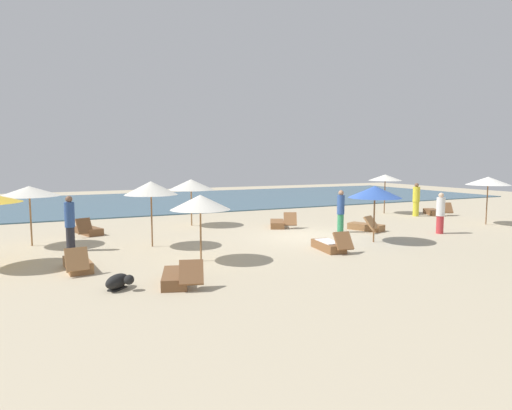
# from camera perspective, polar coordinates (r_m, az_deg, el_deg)

# --- Properties ---
(ground_plane) EXTENTS (60.00, 60.00, 0.00)m
(ground_plane) POSITION_cam_1_polar(r_m,az_deg,el_deg) (17.61, 6.97, -4.12)
(ground_plane) COLOR #BCAD8E
(ocean_water) EXTENTS (48.00, 16.00, 0.06)m
(ocean_water) POSITION_cam_1_polar(r_m,az_deg,el_deg) (33.09, -9.09, 0.63)
(ocean_water) COLOR #3D6075
(ocean_water) RESTS_ON ground_plane
(umbrella_0) EXTENTS (1.83, 1.83, 2.19)m
(umbrella_0) POSITION_cam_1_polar(r_m,az_deg,el_deg) (25.85, 16.29, 3.41)
(umbrella_0) COLOR brown
(umbrella_0) RESTS_ON ground_plane
(umbrella_1) EXTENTS (1.96, 1.96, 2.24)m
(umbrella_1) POSITION_cam_1_polar(r_m,az_deg,el_deg) (23.28, 27.70, 2.76)
(umbrella_1) COLOR brown
(umbrella_1) RESTS_ON ground_plane
(umbrella_2) EXTENTS (2.08, 2.08, 2.14)m
(umbrella_2) POSITION_cam_1_polar(r_m,az_deg,el_deg) (20.49, -8.36, 2.61)
(umbrella_2) COLOR olive
(umbrella_2) RESTS_ON ground_plane
(umbrella_3) EXTENTS (1.94, 1.94, 2.09)m
(umbrella_3) POSITION_cam_1_polar(r_m,az_deg,el_deg) (16.80, 15.04, 1.64)
(umbrella_3) COLOR brown
(umbrella_3) RESTS_ON ground_plane
(umbrella_4) EXTENTS (1.84, 1.84, 2.30)m
(umbrella_4) POSITION_cam_1_polar(r_m,az_deg,el_deg) (15.80, -13.37, 2.13)
(umbrella_4) COLOR brown
(umbrella_4) RESTS_ON ground_plane
(umbrella_5) EXTENTS (2.03, 2.03, 2.12)m
(umbrella_5) POSITION_cam_1_polar(r_m,az_deg,el_deg) (17.41, -27.16, 1.59)
(umbrella_5) COLOR olive
(umbrella_5) RESTS_ON ground_plane
(umbrella_7) EXTENTS (1.80, 1.80, 2.01)m
(umbrella_7) POSITION_cam_1_polar(r_m,az_deg,el_deg) (13.29, -7.18, 0.35)
(umbrella_7) COLOR olive
(umbrella_7) RESTS_ON ground_plane
(lounger_0) EXTENTS (0.72, 1.69, 0.74)m
(lounger_0) POSITION_cam_1_polar(r_m,az_deg,el_deg) (13.31, -21.96, -7.06)
(lounger_0) COLOR olive
(lounger_0) RESTS_ON ground_plane
(lounger_1) EXTENTS (1.28, 1.76, 0.70)m
(lounger_1) POSITION_cam_1_polar(r_m,az_deg,el_deg) (26.26, 21.98, -0.81)
(lounger_1) COLOR brown
(lounger_1) RESTS_ON ground_plane
(lounger_2) EXTENTS (0.81, 1.74, 0.71)m
(lounger_2) POSITION_cam_1_polar(r_m,az_deg,el_deg) (15.15, 9.47, -5.14)
(lounger_2) COLOR brown
(lounger_2) RESTS_ON ground_plane
(lounger_3) EXTENTS (1.07, 1.79, 0.68)m
(lounger_3) POSITION_cam_1_polar(r_m,az_deg,el_deg) (11.20, -10.17, -9.16)
(lounger_3) COLOR brown
(lounger_3) RESTS_ON ground_plane
(lounger_4) EXTENTS (1.28, 1.76, 0.71)m
(lounger_4) POSITION_cam_1_polar(r_m,az_deg,el_deg) (19.99, 2.91, -2.38)
(lounger_4) COLOR brown
(lounger_4) RESTS_ON ground_plane
(lounger_5) EXTENTS (1.17, 1.78, 0.70)m
(lounger_5) POSITION_cam_1_polar(r_m,az_deg,el_deg) (19.65, 14.03, -2.70)
(lounger_5) COLOR olive
(lounger_5) RESTS_ON ground_plane
(lounger_6) EXTENTS (1.07, 1.73, 0.75)m
(lounger_6) POSITION_cam_1_polar(r_m,az_deg,el_deg) (19.32, -20.77, -3.06)
(lounger_6) COLOR brown
(lounger_6) RESTS_ON ground_plane
(person_0) EXTENTS (0.37, 0.37, 1.77)m
(person_0) POSITION_cam_1_polar(r_m,az_deg,el_deg) (18.82, 10.85, -0.75)
(person_0) COLOR #338C59
(person_0) RESTS_ON ground_plane
(person_1) EXTENTS (0.44, 0.44, 1.69)m
(person_1) POSITION_cam_1_polar(r_m,az_deg,el_deg) (19.72, 22.64, -0.96)
(person_1) COLOR #BF3338
(person_1) RESTS_ON ground_plane
(person_2) EXTENTS (0.44, 0.44, 1.85)m
(person_2) POSITION_cam_1_polar(r_m,az_deg,el_deg) (16.03, -22.83, -2.12)
(person_2) COLOR #26262D
(person_2) RESTS_ON ground_plane
(person_3) EXTENTS (0.46, 0.46, 1.78)m
(person_3) POSITION_cam_1_polar(r_m,az_deg,el_deg) (25.22, 19.91, 0.66)
(person_3) COLOR yellow
(person_3) RESTS_ON ground_plane
(dog) EXTENTS (0.76, 0.76, 0.38)m
(dog) POSITION_cam_1_polar(r_m,az_deg,el_deg) (11.07, -17.26, -9.37)
(dog) COLOR black
(dog) RESTS_ON ground_plane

